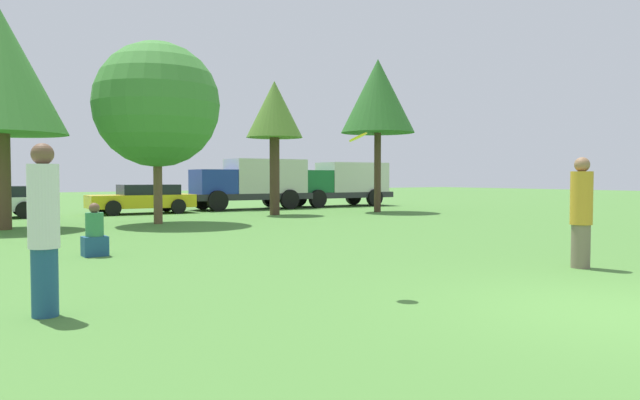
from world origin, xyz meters
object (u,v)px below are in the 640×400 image
object	(u,v)px
delivery_truck_blue	(252,182)
person_thrower	(44,228)
tree_2	(157,105)
parked_car_yellow	(143,198)
delivery_truck_green	(341,182)
tree_4	(378,97)
tree_3	(274,112)
frisbee	(358,137)
bystander_sitting	(95,235)
person_catcher	(581,212)

from	to	relation	value
delivery_truck_blue	person_thrower	bearing A→B (deg)	58.96
tree_2	parked_car_yellow	distance (m)	6.69
person_thrower	delivery_truck_green	bearing A→B (deg)	55.55
tree_4	tree_3	bearing A→B (deg)	169.23
tree_3	frisbee	bearing A→B (deg)	-116.25
bystander_sitting	delivery_truck_green	xyz separation A→B (m)	(15.88, 13.21, 0.86)
bystander_sitting	tree_2	bearing A→B (deg)	62.25
tree_3	delivery_truck_green	world-z (taller)	tree_3
frisbee	delivery_truck_blue	distance (m)	20.91
tree_3	tree_4	world-z (taller)	tree_4
person_thrower	delivery_truck_green	distance (m)	25.24
tree_2	parked_car_yellow	bearing A→B (deg)	77.03
parked_car_yellow	tree_2	bearing A→B (deg)	80.01
person_thrower	delivery_truck_green	xyz separation A→B (m)	(17.59, 18.10, 0.29)
tree_2	delivery_truck_blue	distance (m)	9.51
person_catcher	tree_3	xyz separation A→B (m)	(2.74, 15.15, 3.25)
delivery_truck_green	bystander_sitting	bearing A→B (deg)	42.74
delivery_truck_blue	frisbee	bearing A→B (deg)	68.86
bystander_sitting	parked_car_yellow	distance (m)	13.71
person_catcher	parked_car_yellow	world-z (taller)	person_catcher
person_thrower	tree_2	distance (m)	13.47
person_thrower	person_catcher	distance (m)	8.31
bystander_sitting	tree_4	bearing A→B (deg)	29.64
tree_2	tree_4	bearing A→B (deg)	4.86
bystander_sitting	parked_car_yellow	world-z (taller)	parked_car_yellow
tree_2	person_thrower	bearing A→B (deg)	-114.40
delivery_truck_blue	parked_car_yellow	bearing A→B (deg)	7.71
person_thrower	frisbee	bearing A→B (deg)	-5.02
person_thrower	person_catcher	world-z (taller)	person_thrower
tree_4	delivery_truck_green	world-z (taller)	tree_4
frisbee	parked_car_yellow	bearing A→B (deg)	80.67
parked_car_yellow	delivery_truck_blue	world-z (taller)	delivery_truck_blue
person_catcher	delivery_truck_green	xyz separation A→B (m)	(9.39, 19.51, 0.32)
tree_3	person_thrower	bearing A→B (deg)	-128.51
tree_2	tree_3	size ratio (longest dim) A/B	1.10
tree_3	delivery_truck_green	size ratio (longest dim) A/B	0.94
person_thrower	frisbee	distance (m)	3.96
person_thrower	tree_3	bearing A→B (deg)	61.22
frisbee	tree_3	world-z (taller)	tree_3
bystander_sitting	person_catcher	bearing A→B (deg)	-44.15
frisbee	person_catcher	bearing A→B (deg)	-5.52
person_thrower	bystander_sitting	xyz separation A→B (m)	(1.71, 4.89, -0.57)
person_thrower	person_catcher	bearing A→B (deg)	-0.00
tree_4	delivery_truck_blue	bearing A→B (deg)	123.33
frisbee	tree_4	world-z (taller)	tree_4
frisbee	parked_car_yellow	size ratio (longest dim) A/B	0.06
person_catcher	bystander_sitting	xyz separation A→B (m)	(-6.49, 6.30, -0.54)
tree_3	delivery_truck_blue	size ratio (longest dim) A/B	0.91
person_thrower	tree_2	xyz separation A→B (m)	(5.43, 11.97, 2.95)
person_thrower	tree_4	world-z (taller)	tree_4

